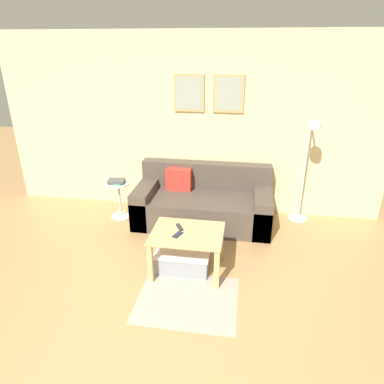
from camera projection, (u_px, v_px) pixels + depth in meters
The scene contains 10 objects.
wall_back at pixel (189, 125), 4.94m from camera, with size 5.60×0.09×2.55m.
area_rug at pixel (187, 299), 3.44m from camera, with size 1.00×0.84×0.01m, color #A39989.
couch at pixel (203, 203), 4.87m from camera, with size 1.88×0.89×0.79m.
coffee_table at pixel (187, 240), 3.76m from camera, with size 0.78×0.62×0.48m.
storage_bin at pixel (183, 258), 3.90m from camera, with size 0.61×0.46×0.23m.
floor_lamp at pixel (307, 165), 4.56m from camera, with size 0.26×0.50×1.49m.
side_table at pixel (119, 197), 4.97m from camera, with size 0.33×0.33×0.54m.
book_stack at pixel (116, 181), 4.87m from camera, with size 0.25×0.20×0.05m.
remote_control at pixel (179, 227), 3.81m from camera, with size 0.04×0.15×0.02m, color #232328.
cell_phone at pixel (178, 235), 3.67m from camera, with size 0.07×0.14×0.01m, color #1E2338.
Camera 1 is at (0.82, -1.55, 2.36)m, focal length 32.00 mm.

